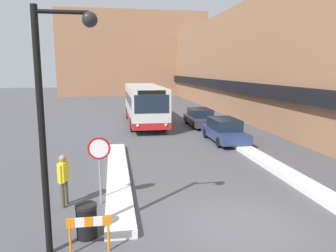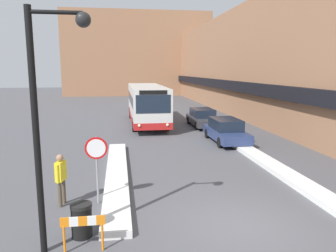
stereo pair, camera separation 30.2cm
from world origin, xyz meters
name	(u,v)px [view 2 (the right image)]	position (x,y,z in m)	size (l,w,h in m)	color
ground_plane	(239,226)	(0.00, 0.00, 0.00)	(160.00, 160.00, 0.00)	#515156
building_row_right	(250,64)	(9.98, 24.00, 5.16)	(5.50, 60.00, 10.35)	#996B4C
building_backdrop_far	(137,54)	(0.00, 52.86, 7.30)	(26.00, 8.00, 14.60)	#996B4C
snow_bank_left	(117,174)	(-3.60, 5.08, 0.11)	(0.90, 10.72, 0.23)	silver
snow_bank_right	(276,168)	(3.60, 4.91, 0.11)	(0.90, 9.93, 0.23)	silver
city_bus	(147,103)	(-1.15, 18.86, 1.75)	(2.73, 11.18, 3.22)	silver
parked_car_front	(226,131)	(3.20, 11.00, 0.74)	(1.84, 4.61, 1.49)	navy
parked_car_back	(203,118)	(3.20, 16.88, 0.72)	(1.85, 4.55, 1.44)	#38383D
stop_sign	(97,156)	(-4.22, 2.32, 1.69)	(0.76, 0.08, 2.33)	gray
street_lamp	(47,105)	(-5.09, -0.60, 3.73)	(1.46, 0.36, 5.97)	black
pedestrian	(61,175)	(-5.41, 2.33, 1.07)	(0.33, 0.56, 1.78)	brown
trash_bin	(82,220)	(-4.52, 0.05, 0.48)	(0.59, 0.59, 0.95)	black
construction_barricade	(83,227)	(-4.39, -0.74, 0.67)	(1.10, 0.06, 0.94)	orange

